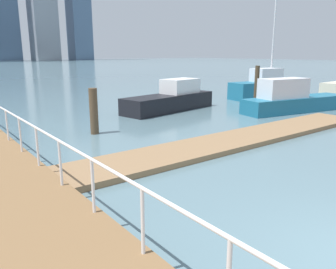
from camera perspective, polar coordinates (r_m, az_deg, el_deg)
ground_plane at (r=22.58m, az=-22.61°, el=4.13°), size 300.00×300.00×0.00m
floating_dock at (r=13.21m, az=11.63°, el=-0.84°), size 15.24×2.00×0.18m
boardwalk_railing at (r=11.85m, az=-24.84°, el=2.22°), size 0.06×28.77×1.08m
dock_piling_1 at (r=14.38m, az=-12.45°, el=3.85°), size 0.35×0.35×1.92m
dock_piling_2 at (r=21.81m, az=14.73°, el=7.83°), size 0.28×0.28×2.56m
moored_boat_2 at (r=26.84m, az=16.75°, el=7.73°), size 7.05×2.49×7.20m
moored_boat_3 at (r=20.74m, az=20.28°, el=5.56°), size 7.17×2.77×1.94m
moored_boat_5 at (r=20.10m, az=0.59°, el=6.01°), size 6.55×2.90×1.80m
skyline_tower_6 at (r=167.40m, az=-14.90°, el=18.80°), size 9.54×13.09×39.04m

